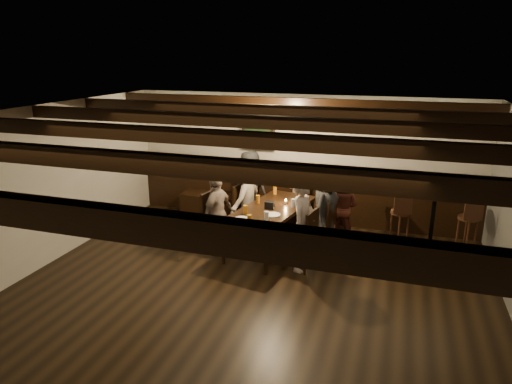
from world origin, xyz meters
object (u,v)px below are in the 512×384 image
(chair_left_near, at_px, (247,218))
(chair_right_far, at_px, (300,250))
(person_bench_centre, at_px, (297,196))
(chair_left_far, at_px, (219,232))
(chair_right_near, at_px, (322,232))
(dining_table, at_px, (271,211))
(person_left_far, at_px, (217,213))
(person_bench_right, at_px, (342,207))
(bar_stool_left, at_px, (399,231))
(person_left_near, at_px, (245,196))
(person_right_near, at_px, (325,208))
(bar_stool_right, at_px, (466,237))
(person_bench_left, at_px, (250,187))
(person_right_far, at_px, (303,225))
(high_top_table, at_px, (433,214))

(chair_left_near, height_order, chair_right_far, chair_right_far)
(chair_left_near, relative_size, person_bench_centre, 0.71)
(chair_left_far, height_order, chair_right_near, chair_left_far)
(dining_table, xyz_separation_m, person_left_far, (-0.82, -0.30, -0.01))
(dining_table, xyz_separation_m, chair_right_far, (0.62, -0.58, -0.36))
(person_bench_right, relative_size, bar_stool_left, 1.19)
(person_bench_right, xyz_separation_m, person_left_near, (-1.71, -0.13, 0.07))
(person_right_near, bearing_deg, chair_left_near, 90.00)
(bar_stool_right, bearing_deg, person_bench_left, 158.42)
(person_left_near, relative_size, person_left_far, 1.04)
(chair_left_far, height_order, person_bench_left, person_bench_left)
(person_right_near, bearing_deg, chair_right_near, 90.00)
(chair_right_near, bearing_deg, chair_left_far, 122.04)
(chair_left_near, height_order, person_bench_centre, person_bench_centre)
(chair_right_far, bearing_deg, bar_stool_right, -54.30)
(dining_table, distance_m, chair_right_near, 0.93)
(person_right_far, xyz_separation_m, bar_stool_right, (2.35, 1.11, -0.33))
(person_bench_right, relative_size, person_left_far, 0.94)
(chair_left_far, bearing_deg, bar_stool_right, 113.21)
(dining_table, height_order, person_right_far, person_right_far)
(person_bench_right, distance_m, bar_stool_left, 1.01)
(person_bench_left, distance_m, high_top_table, 3.24)
(chair_right_near, height_order, person_right_near, person_right_near)
(chair_left_far, distance_m, person_right_far, 1.53)
(person_right_near, height_order, person_right_far, person_right_far)
(chair_right_far, bearing_deg, high_top_table, -45.36)
(person_left_near, height_order, high_top_table, person_left_near)
(chair_right_far, height_order, person_right_far, person_right_far)
(person_bench_left, bearing_deg, high_top_table, -175.73)
(person_right_far, relative_size, bar_stool_right, 1.42)
(person_left_far, bearing_deg, chair_left_far, 90.00)
(dining_table, xyz_separation_m, chair_right_near, (0.79, 0.31, -0.39))
(bar_stool_left, bearing_deg, person_bench_right, 155.69)
(person_bench_centre, xyz_separation_m, bar_stool_left, (1.81, -0.55, -0.24))
(dining_table, bearing_deg, chair_right_near, 32.08)
(person_left_near, height_order, person_right_near, person_right_near)
(chair_left_near, height_order, person_bench_right, person_bench_right)
(person_bench_right, distance_m, person_left_near, 1.71)
(chair_right_near, relative_size, person_left_near, 0.64)
(dining_table, relative_size, person_bench_right, 1.69)
(person_right_near, distance_m, bar_stool_left, 1.24)
(person_bench_left, bearing_deg, dining_table, 135.00)
(chair_right_near, relative_size, high_top_table, 0.86)
(person_bench_centre, height_order, person_right_far, person_right_far)
(bar_stool_left, bearing_deg, dining_table, -176.93)
(person_right_far, bearing_deg, high_top_table, -44.82)
(person_bench_right, bearing_deg, person_bench_centre, -9.46)
(chair_right_near, xyz_separation_m, person_right_far, (-0.14, -0.89, 0.45))
(person_bench_right, height_order, person_right_far, person_right_far)
(chair_left_far, bearing_deg, person_left_near, -178.12)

